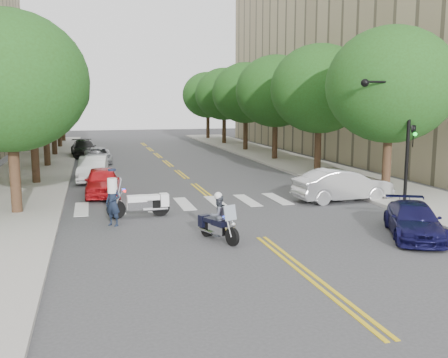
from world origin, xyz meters
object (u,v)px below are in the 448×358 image
object	(u,v)px
motorcycle_parked	(144,203)
officer_standing	(113,203)
sedan_blue	(414,220)
convertible	(343,185)
motorcycle_police	(217,219)

from	to	relation	value
motorcycle_parked	officer_standing	size ratio (longest dim) A/B	1.45
sedan_blue	officer_standing	bearing A→B (deg)	-178.44
officer_standing	sedan_blue	distance (m)	11.10
motorcycle_parked	convertible	size ratio (longest dim) A/B	0.55
convertible	sedan_blue	world-z (taller)	convertible
sedan_blue	motorcycle_police	bearing A→B (deg)	-166.37
motorcycle_police	convertible	xyz separation A→B (m)	(7.52, 5.13, 0.02)
motorcycle_parked	convertible	distance (m)	9.64
officer_standing	convertible	bearing A→B (deg)	53.19
officer_standing	sedan_blue	world-z (taller)	officer_standing
motorcycle_police	motorcycle_parked	world-z (taller)	motorcycle_police
motorcycle_police	sedan_blue	xyz separation A→B (m)	(6.82, -1.34, -0.17)
motorcycle_police	officer_standing	size ratio (longest dim) A/B	1.13
officer_standing	sedan_blue	size ratio (longest dim) A/B	0.44
motorcycle_parked	sedan_blue	world-z (taller)	motorcycle_parked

